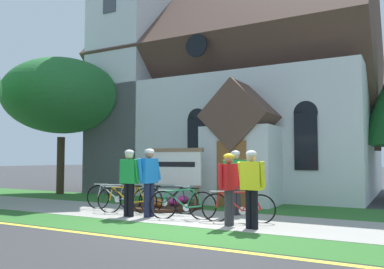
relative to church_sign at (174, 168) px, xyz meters
name	(u,v)px	position (x,y,z in m)	size (l,w,h in m)	color
ground	(249,209)	(2.33, 0.61, -1.22)	(140.00, 140.00, 0.00)	#333335
sidewalk_slab	(130,212)	(-0.43, -1.69, -1.22)	(32.00, 2.72, 0.01)	#99968E
grass_verge	(76,222)	(-0.43, -3.81, -1.22)	(32.00, 1.51, 0.01)	#2D6628
church_lawn	(179,203)	(-0.43, 1.02, -1.22)	(24.00, 2.71, 0.01)	#2D6628
curb_paint_stripe	(45,228)	(-0.43, -4.72, -1.22)	(28.00, 0.16, 0.01)	yellow
church_building	(229,96)	(-0.83, 6.44, 3.31)	(12.18, 10.63, 12.47)	silver
church_sign	(174,168)	(0.00, 0.00, 0.00)	(2.09, 0.14, 1.86)	#7F6047
flower_bed	(165,206)	(0.00, -0.51, -1.14)	(2.22, 2.22, 0.34)	#382319
bicycle_blue	(127,200)	(-0.34, -1.94, -0.85)	(1.73, 0.52, 0.81)	black
bicycle_orange	(238,207)	(3.00, -1.95, -0.86)	(1.73, 0.52, 0.79)	black
bicycle_black	(167,200)	(0.68, -1.45, -0.85)	(1.73, 0.38, 0.80)	black
bicycle_yellow	(183,204)	(1.58, -2.14, -0.85)	(1.67, 0.58, 0.83)	black
bicycle_green	(114,197)	(-1.23, -1.43, -0.84)	(1.72, 0.55, 0.81)	black
cyclist_in_yellow_jersey	(229,183)	(3.00, -2.50, -0.26)	(0.31, 0.70, 1.65)	#2D2D33
cyclist_in_white_jersey	(236,177)	(2.49, -0.87, -0.18)	(0.50, 0.64, 1.75)	#2D2D33
cyclist_in_green_jersey	(129,177)	(0.13, -2.48, -0.17)	(0.68, 0.29, 1.77)	black
cyclist_in_blue_jersey	(149,176)	(0.63, -2.27, -0.15)	(0.32, 0.81, 1.79)	#191E38
cyclist_in_red_jersey	(252,183)	(3.60, -2.64, -0.21)	(0.65, 0.35, 1.71)	black
yard_deciduous_tree	(62,96)	(-6.76, 1.57, 3.06)	(5.09, 5.09, 5.94)	#3D2D1E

